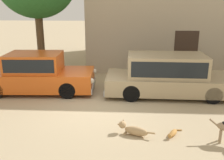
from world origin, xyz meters
name	(u,v)px	position (x,y,z in m)	size (l,w,h in m)	color
ground_plane	(95,107)	(0.00, 0.00, 0.00)	(80.00, 80.00, 0.00)	tan
parked_sedan_nearest	(36,73)	(-2.47, 1.47, 0.75)	(4.57, 1.90, 1.52)	#D15619
parked_sedan_second	(168,74)	(2.56, 1.38, 0.80)	(4.88, 1.88, 1.54)	tan
stray_dog_tan	(133,129)	(1.20, -1.81, 0.15)	(1.02, 0.44, 0.37)	tan
stray_cat	(173,133)	(2.26, -1.81, 0.07)	(0.46, 0.54, 0.16)	#B77F3D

